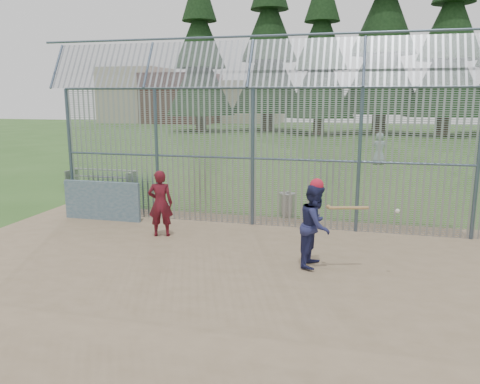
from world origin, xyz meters
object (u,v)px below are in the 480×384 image
(dugout_wall, at_px, (102,201))
(batter, at_px, (315,225))
(trash_can, at_px, (287,204))
(onlooker, at_px, (160,203))
(bleacher, at_px, (101,178))

(dugout_wall, height_order, batter, batter)
(trash_can, bearing_deg, batter, -73.89)
(dugout_wall, bearing_deg, trash_can, 19.51)
(batter, xyz_separation_m, onlooker, (-4.27, 1.30, -0.03))
(dugout_wall, height_order, trash_can, dugout_wall)
(batter, relative_size, onlooker, 1.03)
(onlooker, bearing_deg, dugout_wall, -41.04)
(trash_can, relative_size, bleacher, 0.27)
(bleacher, bearing_deg, onlooker, -48.29)
(trash_can, bearing_deg, onlooker, -134.44)
(batter, height_order, trash_can, batter)
(batter, bearing_deg, dugout_wall, 78.65)
(dugout_wall, distance_m, trash_can, 5.79)
(onlooker, relative_size, trash_can, 2.21)
(batter, bearing_deg, bleacher, 61.48)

